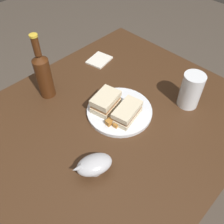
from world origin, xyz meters
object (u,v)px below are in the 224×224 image
(gravy_boat, at_px, (94,165))
(cider_bottle, at_px, (43,74))
(sandwich_half_right, at_px, (127,112))
(napkin, at_px, (99,60))
(pint_glass, at_px, (190,92))
(plate, at_px, (119,110))
(sandwich_half_left, at_px, (106,102))

(gravy_boat, height_order, cider_bottle, cider_bottle)
(sandwich_half_right, xyz_separation_m, napkin, (-0.19, -0.35, -0.04))
(pint_glass, height_order, napkin, pint_glass)
(plate, relative_size, gravy_boat, 1.87)
(plate, height_order, sandwich_half_right, sandwich_half_right)
(cider_bottle, bearing_deg, plate, 115.63)
(pint_glass, relative_size, gravy_boat, 1.06)
(plate, xyz_separation_m, cider_bottle, (0.14, -0.28, 0.10))
(gravy_boat, xyz_separation_m, napkin, (-0.43, -0.43, -0.04))
(plate, distance_m, cider_bottle, 0.33)
(sandwich_half_right, distance_m, cider_bottle, 0.36)
(pint_glass, height_order, cider_bottle, cider_bottle)
(napkin, bearing_deg, sandwich_half_left, 51.21)
(gravy_boat, bearing_deg, sandwich_half_left, -142.28)
(gravy_boat, bearing_deg, pint_glass, 174.83)
(napkin, bearing_deg, pint_glass, 96.07)
(sandwich_half_left, relative_size, sandwich_half_right, 0.94)
(pint_glass, bearing_deg, gravy_boat, -5.17)
(plate, bearing_deg, sandwich_half_right, 79.83)
(sandwich_half_right, relative_size, gravy_boat, 0.97)
(pint_glass, distance_m, napkin, 0.48)
(sandwich_half_left, xyz_separation_m, gravy_boat, (0.22, 0.17, -0.01))
(napkin, bearing_deg, cider_bottle, 3.32)
(sandwich_half_left, height_order, cider_bottle, cider_bottle)
(sandwich_half_right, xyz_separation_m, pint_glass, (-0.24, 0.12, 0.02))
(sandwich_half_left, relative_size, cider_bottle, 0.45)
(sandwich_half_left, relative_size, gravy_boat, 0.92)
(cider_bottle, bearing_deg, sandwich_half_left, 113.75)
(plate, bearing_deg, sandwich_half_left, -54.77)
(plate, height_order, sandwich_half_left, sandwich_half_left)
(napkin, bearing_deg, plate, 59.37)
(sandwich_half_right, distance_m, napkin, 0.40)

